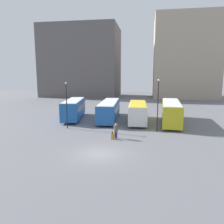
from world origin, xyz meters
name	(u,v)px	position (x,y,z in m)	size (l,w,h in m)	color
ground_plane	(100,154)	(0.00, 0.00, 0.00)	(160.00, 160.00, 0.00)	slate
building_block_left	(82,62)	(-18.58, 56.14, 11.71)	(25.33, 16.61, 23.42)	#5B5656
building_block_right	(184,58)	(15.53, 56.14, 12.68)	(19.22, 16.69, 25.35)	tan
bus_0	(74,108)	(-7.72, 15.47, 1.70)	(4.07, 10.00, 3.13)	#1E56A3
bus_1	(109,110)	(-1.89, 15.87, 1.60)	(3.33, 11.82, 2.93)	#1E56A3
bus_2	(138,112)	(2.75, 14.61, 1.57)	(2.99, 9.62, 2.89)	silver
bus_3	(171,111)	(7.71, 14.75, 1.73)	(3.24, 11.50, 3.18)	gold
traveler	(116,129)	(0.73, 5.15, 1.04)	(0.51, 0.51, 1.75)	#382D4C
suitcase	(113,136)	(0.42, 4.74, 0.32)	(0.29, 0.36, 0.91)	#B27A1E
lamp_post_0	(67,102)	(-6.43, 8.90, 3.61)	(0.28, 0.28, 6.19)	black
lamp_post_1	(158,101)	(5.45, 9.16, 3.82)	(0.28, 0.28, 6.61)	black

